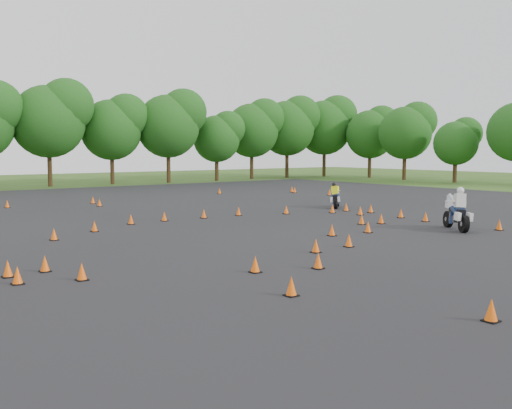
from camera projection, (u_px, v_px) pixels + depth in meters
The scene contains 6 objects.
ground at pixel (321, 245), 20.94m from camera, with size 140.00×140.00×0.00m, color #2D5119.
asphalt_pad at pixel (229, 227), 25.71m from camera, with size 62.00×62.00×0.00m, color black.
treeline at pixel (82, 135), 51.01m from camera, with size 87.05×32.48×11.19m.
traffic_cones at pixel (224, 222), 25.74m from camera, with size 36.30×32.26×0.45m.
rider_yellow at pixel (337, 195), 34.41m from camera, with size 2.01×0.62×1.56m, color yellow, non-canonical shape.
rider_white at pixel (456, 208), 24.85m from camera, with size 2.45×0.75×1.89m, color beige, non-canonical shape.
Camera 1 is at (-14.39, -15.08, 3.49)m, focal length 40.00 mm.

